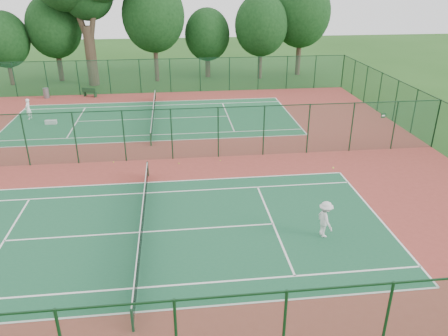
{
  "coord_description": "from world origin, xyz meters",
  "views": [
    {
      "loc": [
        1.79,
        -27.24,
        11.43
      ],
      "look_at": [
        4.36,
        -5.46,
        1.6
      ],
      "focal_mm": 35.0,
      "sensor_mm": 36.0,
      "label": 1
    }
  ],
  "objects_px": {
    "trash_bin": "(46,93)",
    "kit_bag": "(51,122)",
    "player_near": "(325,219)",
    "bench": "(89,92)",
    "player_far": "(28,109)"
  },
  "relations": [
    {
      "from": "kit_bag",
      "to": "trash_bin",
      "type": "bearing_deg",
      "value": 109.2
    },
    {
      "from": "player_near",
      "to": "bench",
      "type": "xyz_separation_m",
      "value": [
        -15.14,
        27.43,
        -0.43
      ]
    },
    {
      "from": "player_near",
      "to": "trash_bin",
      "type": "xyz_separation_m",
      "value": [
        -19.35,
        27.46,
        -0.41
      ]
    },
    {
      "from": "player_far",
      "to": "bench",
      "type": "distance_m",
      "value": 7.95
    },
    {
      "from": "player_near",
      "to": "player_far",
      "type": "bearing_deg",
      "value": 33.65
    },
    {
      "from": "kit_bag",
      "to": "bench",
      "type": "bearing_deg",
      "value": 81.73
    },
    {
      "from": "player_near",
      "to": "trash_bin",
      "type": "distance_m",
      "value": 33.59
    },
    {
      "from": "player_far",
      "to": "trash_bin",
      "type": "height_order",
      "value": "player_far"
    },
    {
      "from": "player_near",
      "to": "trash_bin",
      "type": "height_order",
      "value": "player_near"
    },
    {
      "from": "player_near",
      "to": "kit_bag",
      "type": "bearing_deg",
      "value": 32.66
    },
    {
      "from": "trash_bin",
      "to": "bench",
      "type": "distance_m",
      "value": 4.2
    },
    {
      "from": "player_near",
      "to": "player_far",
      "type": "xyz_separation_m",
      "value": [
        -19.06,
        20.52,
        -0.02
      ]
    },
    {
      "from": "trash_bin",
      "to": "kit_bag",
      "type": "relative_size",
      "value": 1.09
    },
    {
      "from": "bench",
      "to": "kit_bag",
      "type": "distance_m",
      "value": 8.76
    },
    {
      "from": "player_far",
      "to": "bench",
      "type": "height_order",
      "value": "player_far"
    }
  ]
}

